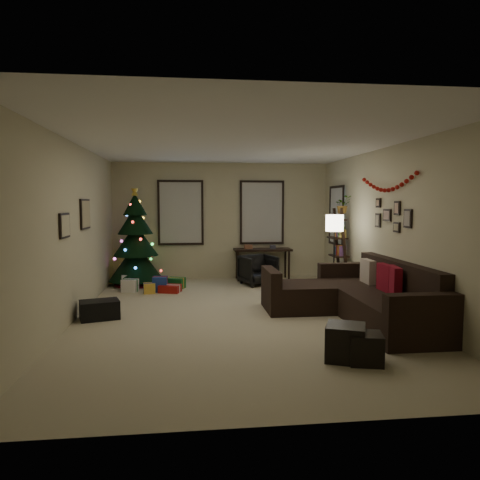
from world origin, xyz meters
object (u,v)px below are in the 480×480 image
(christmas_tree, at_px, (136,244))
(bookshelf, at_px, (340,250))
(sofa, at_px, (357,299))
(desk, at_px, (263,252))
(desk_chair, at_px, (258,270))

(christmas_tree, relative_size, bookshelf, 1.29)
(christmas_tree, bearing_deg, bookshelf, -13.39)
(christmas_tree, relative_size, sofa, 0.74)
(christmas_tree, bearing_deg, sofa, -40.66)
(desk, xyz_separation_m, desk_chair, (-0.21, -0.65, -0.31))
(desk_chair, relative_size, bookshelf, 0.39)
(desk_chair, bearing_deg, christmas_tree, 154.40)
(sofa, xyz_separation_m, desk, (-0.89, 3.57, 0.34))
(christmas_tree, distance_m, desk_chair, 2.71)
(desk, height_order, desk_chair, desk)
(desk, distance_m, bookshelf, 1.94)
(christmas_tree, relative_size, desk_chair, 3.34)
(sofa, distance_m, desk_chair, 3.12)
(desk_chair, height_order, bookshelf, bookshelf)
(christmas_tree, xyz_separation_m, bookshelf, (4.21, -1.00, -0.08))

